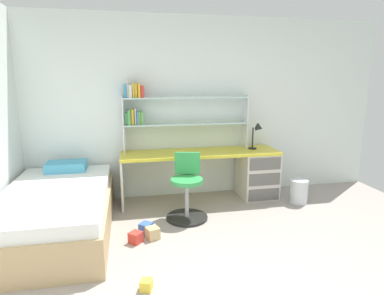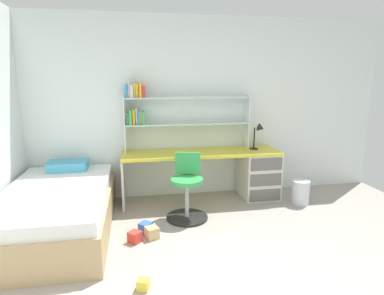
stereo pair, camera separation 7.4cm
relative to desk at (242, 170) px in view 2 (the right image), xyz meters
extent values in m
cube|color=silver|center=(-0.63, 0.34, 0.89)|extent=(5.75, 0.06, 2.60)
cube|color=gold|center=(-0.60, 0.00, 0.29)|extent=(2.23, 0.57, 0.04)
cube|color=beige|center=(0.26, 0.00, -0.07)|extent=(0.51, 0.54, 0.68)
cube|color=beige|center=(-1.70, 0.00, -0.07)|extent=(0.03, 0.52, 0.68)
cube|color=#5E5B57|center=(0.26, -0.27, -0.30)|extent=(0.46, 0.01, 0.17)
cube|color=#5E5B57|center=(0.26, -0.27, -0.07)|extent=(0.46, 0.01, 0.17)
cube|color=#5E5B57|center=(0.26, -0.27, 0.15)|extent=(0.46, 0.01, 0.17)
cube|color=silver|center=(-1.66, 0.17, 0.69)|extent=(0.02, 0.22, 0.78)
cube|color=silver|center=(0.11, 0.17, 0.69)|extent=(0.02, 0.22, 0.78)
cube|color=silver|center=(-0.78, 0.17, 0.68)|extent=(1.75, 0.22, 0.02)
cube|color=silver|center=(-0.78, 0.17, 1.05)|extent=(1.75, 0.22, 0.02)
cube|color=#4CA559|center=(-1.61, 0.17, 0.78)|extent=(0.03, 0.12, 0.17)
cube|color=#4CA559|center=(-1.58, 0.17, 0.79)|extent=(0.04, 0.20, 0.20)
cube|color=gold|center=(-1.53, 0.17, 0.80)|extent=(0.04, 0.14, 0.21)
cube|color=beige|center=(-1.49, 0.17, 0.80)|extent=(0.02, 0.12, 0.22)
cube|color=#338CBF|center=(-1.46, 0.17, 0.79)|extent=(0.03, 0.16, 0.18)
cube|color=yellow|center=(-1.43, 0.17, 0.78)|extent=(0.02, 0.13, 0.17)
cube|color=#4CA559|center=(-1.40, 0.17, 0.78)|extent=(0.03, 0.20, 0.18)
cube|color=#338CBF|center=(-1.61, 0.17, 1.15)|extent=(0.03, 0.18, 0.18)
cube|color=beige|center=(-1.58, 0.17, 1.17)|extent=(0.02, 0.15, 0.22)
cube|color=beige|center=(-1.55, 0.17, 1.15)|extent=(0.04, 0.19, 0.17)
cube|color=yellow|center=(-1.51, 0.17, 1.16)|extent=(0.02, 0.14, 0.20)
cube|color=gold|center=(-1.47, 0.17, 1.15)|extent=(0.04, 0.13, 0.18)
cube|color=gold|center=(-1.43, 0.17, 1.16)|extent=(0.03, 0.18, 0.20)
cube|color=red|center=(-1.39, 0.17, 1.14)|extent=(0.04, 0.19, 0.16)
cylinder|color=black|center=(0.18, 0.04, 0.31)|extent=(0.12, 0.12, 0.02)
cylinder|color=black|center=(0.18, 0.04, 0.47)|extent=(0.02, 0.02, 0.30)
cone|color=black|center=(0.26, -0.01, 0.62)|extent=(0.12, 0.11, 0.13)
cylinder|color=black|center=(-0.91, -0.60, -0.40)|extent=(0.52, 0.52, 0.03)
cylinder|color=#A5A8AD|center=(-0.91, -0.60, -0.17)|extent=(0.05, 0.05, 0.47)
cylinder|color=green|center=(-0.91, -0.60, 0.09)|extent=(0.40, 0.40, 0.05)
cube|color=green|center=(-0.87, -0.42, 0.26)|extent=(0.32, 0.11, 0.28)
cube|color=tan|center=(-2.42, -0.72, -0.22)|extent=(1.15, 2.02, 0.39)
cube|color=white|center=(-2.42, -0.72, 0.05)|extent=(1.09, 1.96, 0.14)
cube|color=#4CA5CC|center=(-2.42, 0.04, 0.18)|extent=(0.50, 0.32, 0.12)
cylinder|color=silver|center=(0.73, -0.38, -0.24)|extent=(0.24, 0.24, 0.33)
cube|color=red|center=(-1.56, -1.09, -0.35)|extent=(0.17, 0.17, 0.12)
cube|color=gold|center=(-1.50, -1.92, -0.37)|extent=(0.12, 0.12, 0.09)
cube|color=tan|center=(-1.38, -1.04, -0.35)|extent=(0.17, 0.17, 0.13)
cube|color=#3860B7|center=(-1.44, -0.90, -0.35)|extent=(0.18, 0.18, 0.12)
camera|label=1|loc=(-1.59, -4.33, 1.31)|focal=30.23mm
camera|label=2|loc=(-1.52, -4.34, 1.31)|focal=30.23mm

